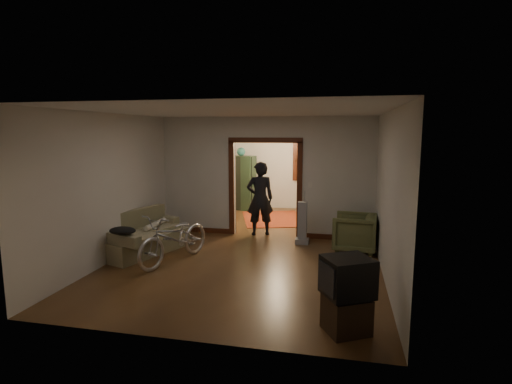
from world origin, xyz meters
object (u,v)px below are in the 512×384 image
(locker, at_px, (241,183))
(desk, at_px, (321,200))
(armchair, at_px, (355,233))
(person, at_px, (260,199))
(sofa, at_px, (145,232))
(bicycle, at_px, (175,237))

(locker, distance_m, desk, 2.57)
(locker, bearing_deg, armchair, -36.22)
(person, bearing_deg, armchair, 137.86)
(locker, relative_size, desk, 1.68)
(armchair, distance_m, desk, 4.00)
(person, distance_m, locker, 3.23)
(armchair, xyz_separation_m, desk, (-0.89, 3.90, -0.02))
(sofa, bearing_deg, locker, 100.23)
(armchair, distance_m, locker, 5.19)
(sofa, xyz_separation_m, armchair, (4.20, 1.00, -0.04))
(person, bearing_deg, sofa, 23.20)
(armchair, relative_size, person, 0.49)
(armchair, xyz_separation_m, locker, (-3.41, 3.88, 0.46))
(sofa, height_order, person, person)
(person, relative_size, locker, 1.03)
(person, height_order, locker, person)
(armchair, relative_size, desk, 0.85)
(sofa, distance_m, bicycle, 0.97)
(sofa, bearing_deg, person, 62.54)
(bicycle, bearing_deg, desk, 83.75)
(desk, bearing_deg, person, -106.68)
(person, xyz_separation_m, locker, (-1.23, 2.99, -0.03))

